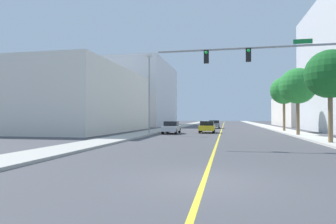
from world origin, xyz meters
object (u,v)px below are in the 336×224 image
street_lamp (149,90)px  car_yellow (207,127)px  car_silver (171,127)px  palm_mid (298,86)px  traffic_signal_mast (281,67)px  car_gray (214,124)px  palm_far (284,91)px  palm_near (330,74)px

street_lamp → car_yellow: 8.81m
car_yellow → car_silver: car_yellow is taller
palm_mid → traffic_signal_mast: bearing=-107.1°
palm_mid → car_yellow: size_ratio=1.76×
car_gray → palm_far: bearing=-47.3°
palm_far → traffic_signal_mast: bearing=-101.1°
street_lamp → palm_near: size_ratio=1.32×
car_yellow → car_silver: bearing=-147.9°
traffic_signal_mast → street_lamp: (-11.67, 11.75, -0.13)m
palm_mid → palm_far: (0.35, 8.82, 0.31)m
palm_mid → car_yellow: palm_mid is taller
palm_near → car_gray: bearing=108.7°
street_lamp → palm_mid: street_lamp is taller
palm_far → car_yellow: palm_far is taller
palm_mid → car_gray: size_ratio=1.61×
palm_near → palm_mid: palm_mid is taller
car_silver → car_gray: 17.12m
palm_mid → palm_far: palm_far is taller
car_yellow → car_gray: 14.06m
palm_far → car_gray: palm_far is taller
palm_far → car_silver: 16.09m
street_lamp → car_silver: (2.05, 2.32, -4.18)m
traffic_signal_mast → palm_near: 5.17m
palm_mid → palm_far: size_ratio=0.96×
street_lamp → car_silver: street_lamp is taller
car_silver → car_gray: size_ratio=1.01×
car_gray → palm_near: bearing=-73.2°
palm_far → car_silver: size_ratio=1.66×
traffic_signal_mast → car_yellow: 18.05m
street_lamp → palm_far: (15.79, 9.31, 0.46)m
palm_near → car_yellow: size_ratio=1.71×
palm_near → car_gray: palm_near is taller
palm_mid → car_gray: (-9.12, 18.41, -4.35)m
traffic_signal_mast → car_yellow: bearing=108.7°
palm_far → car_yellow: (-9.75, -4.46, -4.65)m
traffic_signal_mast → palm_mid: 12.81m
street_lamp → palm_far: bearing=30.5°
traffic_signal_mast → palm_mid: palm_mid is taller
palm_mid → car_silver: size_ratio=1.59×
street_lamp → palm_near: street_lamp is taller
palm_near → car_yellow: (-9.51, 13.18, -4.23)m
palm_mid → street_lamp: bearing=-178.2°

